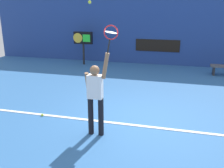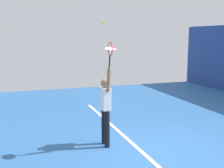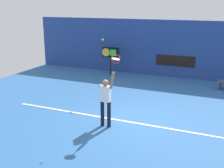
{
  "view_description": "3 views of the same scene",
  "coord_description": "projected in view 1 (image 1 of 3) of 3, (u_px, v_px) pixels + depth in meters",
  "views": [
    {
      "loc": [
        0.96,
        -6.18,
        2.99
      ],
      "look_at": [
        -0.45,
        -0.69,
        1.2
      ],
      "focal_mm": 40.86,
      "sensor_mm": 36.0,
      "label": 1
    },
    {
      "loc": [
        5.78,
        -3.06,
        2.7
      ],
      "look_at": [
        -0.89,
        -0.76,
        1.53
      ],
      "focal_mm": 46.18,
      "sensor_mm": 36.0,
      "label": 2
    },
    {
      "loc": [
        3.13,
        -9.36,
        4.17
      ],
      "look_at": [
        -0.81,
        -0.33,
        1.37
      ],
      "focal_mm": 46.07,
      "sensor_mm": 36.0,
      "label": 3
    }
  ],
  "objects": [
    {
      "name": "tennis_racket",
      "position": [
        111.0,
        34.0,
        5.32
      ],
      "size": [
        0.36,
        0.27,
        0.62
      ],
      "color": "black"
    },
    {
      "name": "scoreboard_clock",
      "position": [
        83.0,
        39.0,
        12.76
      ],
      "size": [
        0.96,
        0.2,
        1.66
      ],
      "color": "black",
      "rests_on": "ground_plane"
    },
    {
      "name": "tennis_player",
      "position": [
        95.0,
        94.0,
        5.83
      ],
      "size": [
        0.59,
        0.31,
        1.99
      ],
      "color": "black",
      "rests_on": "ground_plane"
    },
    {
      "name": "sponsor_banner_center",
      "position": [
        157.0,
        46.0,
        12.82
      ],
      "size": [
        2.2,
        0.03,
        0.6
      ],
      "primitive_type": "cube",
      "color": "black"
    },
    {
      "name": "back_wall",
      "position": [
        158.0,
        32.0,
        12.74
      ],
      "size": [
        18.0,
        0.2,
        3.24
      ],
      "primitive_type": "cube",
      "color": "navy",
      "rests_on": "ground_plane"
    },
    {
      "name": "spare_ball",
      "position": [
        42.0,
        115.0,
        7.09
      ],
      "size": [
        0.07,
        0.07,
        0.07
      ],
      "primitive_type": "sphere",
      "color": "#CCE033",
      "rests_on": "ground_plane"
    },
    {
      "name": "court_baseline",
      "position": [
        133.0,
        125.0,
        6.56
      ],
      "size": [
        10.0,
        0.1,
        0.01
      ],
      "primitive_type": "cube",
      "color": "white",
      "rests_on": "ground_plane"
    },
    {
      "name": "ground_plane",
      "position": [
        135.0,
        120.0,
        6.84
      ],
      "size": [
        18.0,
        18.0,
        0.0
      ],
      "primitive_type": "plane",
      "color": "#2D609E"
    },
    {
      "name": "tennis_ball",
      "position": [
        90.0,
        2.0,
        5.21
      ],
      "size": [
        0.07,
        0.07,
        0.07
      ],
      "primitive_type": "sphere",
      "color": "#CCE033"
    }
  ]
}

